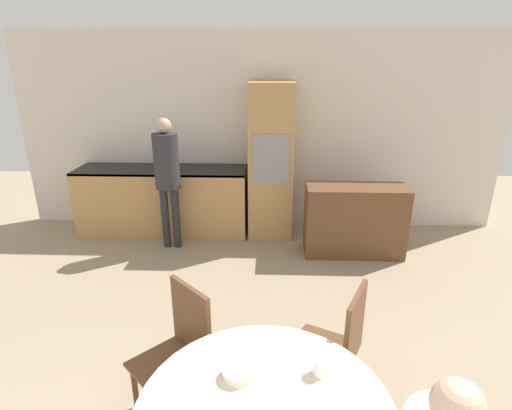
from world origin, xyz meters
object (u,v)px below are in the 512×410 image
object	(u,v)px
oven_unit	(271,161)
cup	(320,367)
bowl_centre	(238,373)
chair_far_right	(338,346)
chair_far_left	(180,349)
person_standing	(167,169)
sideboard	(354,220)

from	to	relation	value
oven_unit	cup	size ratio (longest dim) A/B	24.47
cup	bowl_centre	distance (m)	0.40
chair_far_right	bowl_centre	distance (m)	0.84
chair_far_left	cup	bearing A→B (deg)	15.28
oven_unit	chair_far_left	size ratio (longest dim) A/B	2.12
person_standing	chair_far_left	bearing A→B (deg)	-75.05
chair_far_left	chair_far_right	xyz separation A→B (m)	(0.99, 0.06, 0.00)
chair_far_right	person_standing	size ratio (longest dim) A/B	0.58
chair_far_right	person_standing	distance (m)	3.02
sideboard	bowl_centre	world-z (taller)	sideboard
cup	oven_unit	bearing A→B (deg)	94.10
oven_unit	sideboard	bearing A→B (deg)	-30.39
bowl_centre	cup	bearing A→B (deg)	5.07
sideboard	chair_far_right	bearing A→B (deg)	-103.57
sideboard	cup	xyz separation A→B (m)	(-0.76, -2.89, 0.39)
oven_unit	bowl_centre	distance (m)	3.52
chair_far_right	person_standing	bearing A→B (deg)	-120.14
bowl_centre	sideboard	bearing A→B (deg)	68.38
oven_unit	chair_far_right	distance (m)	3.03
person_standing	bowl_centre	xyz separation A→B (m)	(1.08, -3.02, -0.21)
cup	chair_far_left	bearing A→B (deg)	150.92
person_standing	cup	size ratio (longest dim) A/B	19.85
sideboard	oven_unit	bearing A→B (deg)	149.61
sideboard	cup	size ratio (longest dim) A/B	14.41
sideboard	bowl_centre	xyz separation A→B (m)	(-1.16, -2.92, 0.37)
bowl_centre	chair_far_right	bearing A→B (deg)	43.06
chair_far_left	cup	world-z (taller)	chair_far_left
chair_far_left	sideboard	bearing A→B (deg)	101.72
sideboard	chair_far_right	world-z (taller)	chair_far_right
chair_far_left	bowl_centre	distance (m)	0.68
chair_far_right	cup	distance (m)	0.61
sideboard	chair_far_left	distance (m)	2.90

